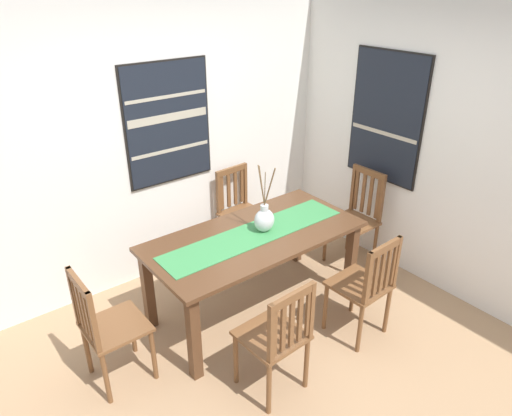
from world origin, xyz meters
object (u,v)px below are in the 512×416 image
(chair_1, at_px, (366,285))
(chair_4, at_px, (106,326))
(chair_3, at_px, (277,336))
(painting_on_side_wall, at_px, (386,118))
(dining_table, at_px, (255,246))
(chair_0, at_px, (240,210))
(painting_on_back_wall, at_px, (168,123))
(centerpiece_vase, at_px, (264,219))
(chair_2, at_px, (357,216))

(chair_1, bearing_deg, chair_4, 156.30)
(chair_3, xyz_separation_m, painting_on_side_wall, (2.03, 0.82, 0.99))
(chair_3, height_order, painting_on_side_wall, painting_on_side_wall)
(dining_table, bearing_deg, painting_on_side_wall, -0.60)
(chair_4, bearing_deg, chair_0, 25.85)
(chair_3, distance_m, painting_on_side_wall, 2.40)
(painting_on_back_wall, bearing_deg, painting_on_side_wall, -32.22)
(centerpiece_vase, distance_m, chair_2, 1.27)
(dining_table, distance_m, painting_on_back_wall, 1.38)
(dining_table, xyz_separation_m, chair_4, (-1.33, -0.02, -0.15))
(centerpiece_vase, height_order, chair_4, centerpiece_vase)
(chair_4, relative_size, painting_on_back_wall, 0.85)
(chair_4, bearing_deg, centerpiece_vase, 0.39)
(chair_1, relative_size, chair_4, 0.98)
(chair_1, height_order, chair_3, same)
(chair_0, relative_size, chair_3, 1.01)
(dining_table, height_order, centerpiece_vase, centerpiece_vase)
(centerpiece_vase, distance_m, chair_0, 1.03)
(dining_table, relative_size, centerpiece_vase, 3.05)
(dining_table, height_order, chair_3, chair_3)
(chair_4, bearing_deg, dining_table, 0.72)
(painting_on_side_wall, bearing_deg, centerpiece_vase, 179.63)
(chair_1, relative_size, painting_on_back_wall, 0.83)
(chair_0, relative_size, chair_4, 0.99)
(chair_2, xyz_separation_m, chair_4, (-2.65, -0.01, -0.01))
(chair_0, bearing_deg, painting_on_back_wall, 161.32)
(dining_table, distance_m, chair_2, 1.32)
(dining_table, xyz_separation_m, chair_0, (0.48, 0.86, -0.16))
(centerpiece_vase, height_order, chair_2, centerpiece_vase)
(chair_1, height_order, chair_2, chair_2)
(dining_table, xyz_separation_m, chair_3, (-0.45, -0.83, -0.16))
(centerpiece_vase, distance_m, painting_on_back_wall, 1.28)
(dining_table, height_order, chair_0, chair_0)
(chair_2, relative_size, painting_on_side_wall, 0.80)
(centerpiece_vase, xyz_separation_m, chair_0, (0.38, 0.87, -0.38))
(chair_1, xyz_separation_m, chair_3, (-0.94, -0.02, 0.00))
(chair_4, bearing_deg, chair_3, -42.67)
(chair_1, distance_m, painting_on_back_wall, 2.24)
(painting_on_side_wall, bearing_deg, painting_on_back_wall, 147.78)
(dining_table, bearing_deg, painting_on_back_wall, 98.38)
(chair_0, bearing_deg, chair_3, -118.79)
(chair_0, relative_size, painting_on_side_wall, 0.76)
(chair_4, bearing_deg, painting_on_back_wall, 43.03)
(dining_table, relative_size, chair_3, 1.97)
(dining_table, height_order, painting_on_back_wall, painting_on_back_wall)
(painting_on_side_wall, bearing_deg, chair_0, 141.32)
(chair_2, bearing_deg, painting_on_back_wall, 143.61)
(chair_2, relative_size, chair_4, 1.04)
(chair_0, relative_size, chair_1, 1.01)
(chair_1, distance_m, painting_on_side_wall, 1.68)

